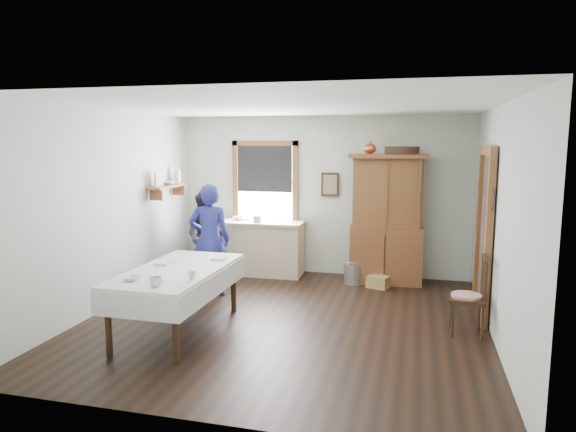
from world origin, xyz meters
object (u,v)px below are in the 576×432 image
Objects in this scene: china_hutch at (387,219)px; wicker_basket at (378,282)px; pail at (353,274)px; spindle_chair at (467,295)px; work_counter at (257,247)px; woman_blue at (210,244)px; dining_table at (178,300)px; figure_dark at (207,239)px.

china_hutch is 6.48× the size of wicker_basket.
spindle_chair is at bearing -49.70° from pail.
work_counter is 1.42m from woman_blue.
china_hutch is 1.01m from wicker_basket.
woman_blue is (-3.56, 0.71, 0.29)m from spindle_chair.
spindle_chair is at bearing 149.69° from woman_blue.
woman_blue is (-2.40, -0.99, 0.68)m from wicker_basket.
woman_blue is (-1.99, -1.14, 0.61)m from pail.
china_hutch is 3.69m from dining_table.
work_counter is 2.26m from china_hutch.
pail reaches higher than wicker_basket.
china_hutch is (2.19, -0.00, 0.58)m from work_counter.
dining_table is 3.44m from spindle_chair.
woman_blue reaches higher than pail.
work_counter is at bearing 176.05° from china_hutch.
work_counter is 5.04× the size of wicker_basket.
china_hutch is 2.84m from woman_blue.
pail is at bearing 3.92° from figure_dark.
china_hutch is 6.38× the size of pail.
woman_blue reaches higher than dining_table.
spindle_chair is at bearing 12.90° from dining_table.
pail is 0.44m from wicker_basket.
work_counter is 1.05× the size of woman_blue.
figure_dark is (-2.89, -0.50, -0.37)m from china_hutch.
spindle_chair is 3.65m from woman_blue.
pail is 1.02× the size of wicker_basket.
dining_table is 6.08× the size of wicker_basket.
pail is 0.21× the size of woman_blue.
wicker_basket is at bearing -176.57° from woman_blue.
work_counter is 1.73m from pail.
woman_blue reaches higher than figure_dark.
figure_dark is (-2.40, -0.30, 0.51)m from pail.
work_counter is 0.83× the size of dining_table.
pail is (1.69, -0.21, -0.30)m from work_counter.
spindle_chair is 0.72× the size of figure_dark.
work_counter is at bearing 170.24° from wicker_basket.
dining_table is 3.18m from pail.
work_counter is 1.69× the size of spindle_chair.
figure_dark is at bearing 162.75° from spindle_chair.
figure_dark is (-0.41, 0.84, -0.10)m from woman_blue.
spindle_chair is at bearing -24.57° from figure_dark.
pail is (-1.57, 1.86, -0.32)m from spindle_chair.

